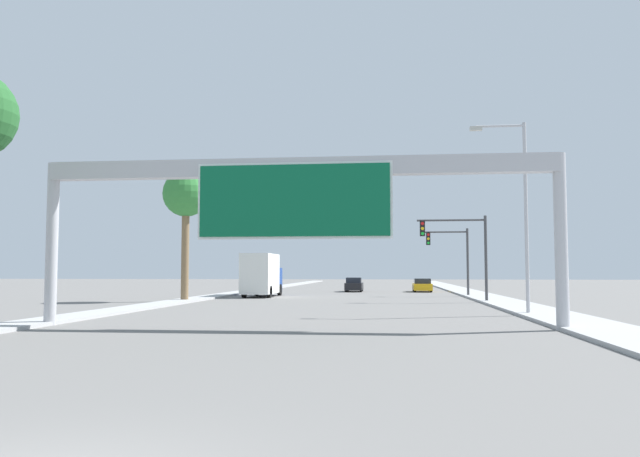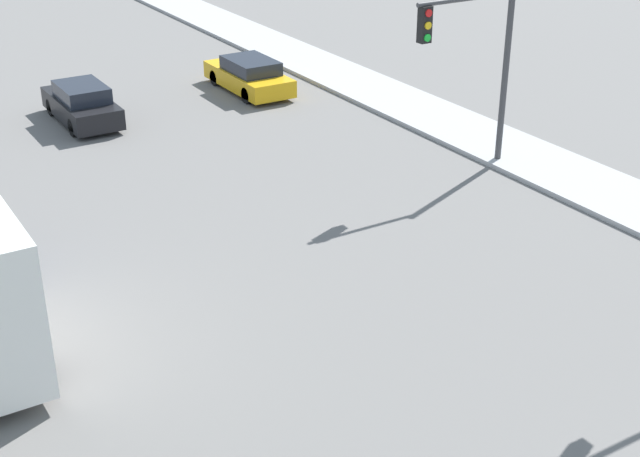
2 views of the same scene
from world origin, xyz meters
name	(u,v)px [view 2 (image 2 of 2)]	position (x,y,z in m)	size (l,w,h in m)	color
sidewalk_right	(329,71)	(11.25, 60.00, 0.07)	(3.00, 120.00, 0.15)	#A5A5A5
car_mid_center	(82,104)	(0.00, 59.02, 0.69)	(1.74, 4.35, 1.47)	black
car_far_right	(249,76)	(7.00, 59.30, 0.65)	(1.84, 4.65, 1.37)	gold
traffic_light_mid_block	(479,51)	(9.07, 48.00, 3.86)	(3.67, 0.32, 5.77)	#3D3D3F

